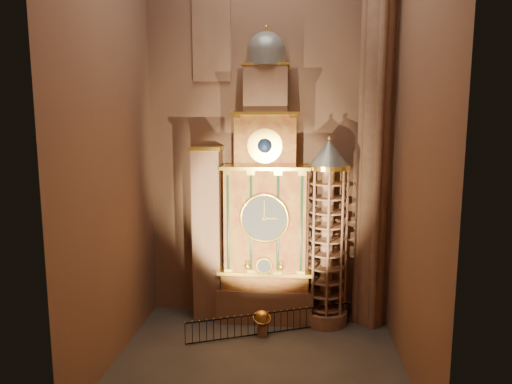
# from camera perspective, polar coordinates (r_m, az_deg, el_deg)

# --- Properties ---
(floor) EXTENTS (14.00, 14.00, 0.00)m
(floor) POSITION_cam_1_polar(r_m,az_deg,el_deg) (23.79, 0.25, -20.36)
(floor) COLOR #383330
(floor) RESTS_ON ground
(wall_back) EXTENTS (22.00, 0.00, 22.00)m
(wall_back) POSITION_cam_1_polar(r_m,az_deg,el_deg) (26.80, 1.41, 7.49)
(wall_back) COLOR brown
(wall_back) RESTS_ON floor
(wall_left) EXTENTS (0.00, 22.00, 22.00)m
(wall_left) POSITION_cam_1_polar(r_m,az_deg,el_deg) (22.54, -17.89, 6.87)
(wall_left) COLOR brown
(wall_left) RESTS_ON floor
(wall_right) EXTENTS (0.00, 22.00, 22.00)m
(wall_right) POSITION_cam_1_polar(r_m,az_deg,el_deg) (21.37, 19.45, 6.72)
(wall_right) COLOR brown
(wall_right) RESTS_ON floor
(astronomical_clock) EXTENTS (5.60, 2.41, 16.70)m
(astronomical_clock) POSITION_cam_1_polar(r_m,az_deg,el_deg) (26.21, 1.22, -2.04)
(astronomical_clock) COLOR #8C634C
(astronomical_clock) RESTS_ON floor
(portrait_tower) EXTENTS (1.80, 1.60, 10.20)m
(portrait_tower) POSITION_cam_1_polar(r_m,az_deg,el_deg) (27.00, -6.03, -5.09)
(portrait_tower) COLOR #8C634C
(portrait_tower) RESTS_ON floor
(stair_turret) EXTENTS (2.50, 2.50, 10.80)m
(stair_turret) POSITION_cam_1_polar(r_m,az_deg,el_deg) (26.24, 8.85, -5.28)
(stair_turret) COLOR #8C634C
(stair_turret) RESTS_ON floor
(gothic_pier) EXTENTS (2.04, 2.04, 22.00)m
(gothic_pier) POSITION_cam_1_polar(r_m,az_deg,el_deg) (26.08, 14.86, 7.18)
(gothic_pier) COLOR #8C634C
(gothic_pier) RESTS_ON floor
(stained_glass_window) EXTENTS (2.20, 0.14, 5.20)m
(stained_glass_window) POSITION_cam_1_polar(r_m,az_deg,el_deg) (27.56, -5.59, 18.98)
(stained_glass_window) COLOR navy
(stained_glass_window) RESTS_ON wall_back
(celestial_globe) EXTENTS (1.27, 1.24, 1.44)m
(celestial_globe) POSITION_cam_1_polar(r_m,az_deg,el_deg) (25.83, 0.74, -15.77)
(celestial_globe) COLOR #8C634C
(celestial_globe) RESTS_ON floor
(iron_railing) EXTENTS (8.79, 3.57, 1.21)m
(iron_railing) POSITION_cam_1_polar(r_m,az_deg,el_deg) (26.05, 1.91, -16.04)
(iron_railing) COLOR black
(iron_railing) RESTS_ON floor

